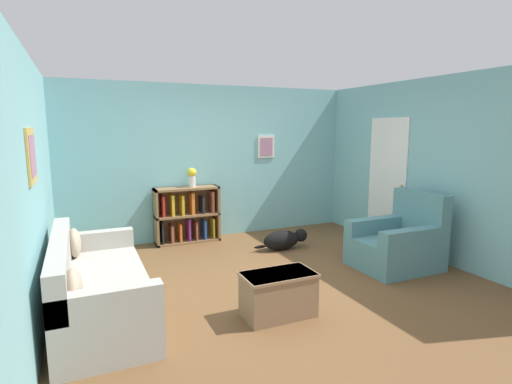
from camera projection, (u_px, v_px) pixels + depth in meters
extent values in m
plane|color=brown|center=(269.00, 278.00, 5.07)|extent=(14.00, 14.00, 0.00)
cube|color=#7AB7BC|center=(212.00, 162.00, 6.89)|extent=(5.60, 0.10, 2.60)
cube|color=silver|center=(266.00, 147.00, 7.20)|extent=(0.32, 0.02, 0.40)
cube|color=#A37089|center=(266.00, 147.00, 7.19)|extent=(0.24, 0.01, 0.32)
cube|color=#7AB7BC|center=(31.00, 190.00, 3.84)|extent=(0.10, 5.00, 2.60)
cube|color=gold|center=(31.00, 156.00, 3.45)|extent=(0.02, 0.56, 0.48)
cube|color=#A37089|center=(33.00, 156.00, 3.45)|extent=(0.01, 0.44, 0.36)
cube|color=#7AB7BC|center=(424.00, 168.00, 5.89)|extent=(0.10, 5.00, 2.60)
cube|color=white|center=(387.00, 181.00, 6.54)|extent=(0.02, 0.84, 2.05)
sphere|color=tan|center=(401.00, 185.00, 6.22)|extent=(0.05, 0.05, 0.05)
cube|color=#ADA89E|center=(102.00, 296.00, 4.01)|extent=(0.86, 2.05, 0.44)
cube|color=#ADA89E|center=(60.00, 260.00, 3.80)|extent=(0.16, 2.05, 0.40)
cube|color=#ADA89E|center=(107.00, 302.00, 3.10)|extent=(0.86, 0.16, 0.22)
cube|color=#ADA89E|center=(96.00, 240.00, 4.81)|extent=(0.86, 0.16, 0.22)
ellipsoid|color=tan|center=(74.00, 289.00, 3.20)|extent=(0.14, 0.34, 0.34)
ellipsoid|color=tan|center=(74.00, 243.00, 4.50)|extent=(0.14, 0.33, 0.33)
cube|color=olive|center=(156.00, 218.00, 6.40)|extent=(0.04, 0.32, 0.92)
cube|color=olive|center=(216.00, 212.00, 6.81)|extent=(0.04, 0.32, 0.92)
cube|color=olive|center=(185.00, 213.00, 6.74)|extent=(1.06, 0.02, 0.92)
cube|color=olive|center=(188.00, 241.00, 6.68)|extent=(1.06, 0.32, 0.04)
cube|color=olive|center=(187.00, 215.00, 6.60)|extent=(1.06, 0.32, 0.04)
cube|color=olive|center=(186.00, 188.00, 6.53)|extent=(1.06, 0.32, 0.04)
cube|color=black|center=(162.00, 233.00, 6.46)|extent=(0.03, 0.24, 0.38)
cube|color=#B22823|center=(162.00, 206.00, 6.40)|extent=(0.04, 0.24, 0.34)
cube|color=brown|center=(171.00, 234.00, 6.53)|extent=(0.04, 0.24, 0.30)
cube|color=gold|center=(172.00, 205.00, 6.46)|extent=(0.04, 0.24, 0.34)
cube|color=orange|center=(180.00, 233.00, 6.59)|extent=(0.03, 0.24, 0.31)
cube|color=gold|center=(182.00, 205.00, 6.53)|extent=(0.04, 0.24, 0.32)
cube|color=#7A2D84|center=(188.00, 230.00, 6.64)|extent=(0.03, 0.24, 0.39)
cube|color=orange|center=(192.00, 203.00, 6.60)|extent=(0.05, 0.24, 0.35)
cube|color=brown|center=(195.00, 231.00, 6.69)|extent=(0.03, 0.24, 0.32)
cube|color=black|center=(202.00, 204.00, 6.67)|extent=(0.03, 0.24, 0.29)
cube|color=#234C9E|center=(204.00, 229.00, 6.75)|extent=(0.03, 0.24, 0.34)
cube|color=brown|center=(211.00, 201.00, 6.73)|extent=(0.04, 0.24, 0.36)
cube|color=gold|center=(212.00, 228.00, 6.81)|extent=(0.03, 0.24, 0.35)
cube|color=slate|center=(394.00, 253.00, 5.43)|extent=(1.05, 0.88, 0.40)
cube|color=slate|center=(420.00, 214.00, 5.53)|extent=(0.18, 0.88, 0.62)
cube|color=slate|center=(415.00, 237.00, 5.07)|extent=(1.05, 0.18, 0.22)
cube|color=slate|center=(378.00, 225.00, 5.70)|extent=(1.05, 0.18, 0.22)
cube|color=#846647|center=(278.00, 294.00, 4.03)|extent=(0.71, 0.40, 0.45)
cube|color=#8F6E4D|center=(278.00, 275.00, 3.99)|extent=(0.73, 0.43, 0.03)
ellipsoid|color=black|center=(281.00, 240.00, 6.23)|extent=(0.60, 0.27, 0.30)
sphere|color=black|center=(301.00, 235.00, 6.36)|extent=(0.21, 0.21, 0.21)
ellipsoid|color=black|center=(260.00, 247.00, 6.14)|extent=(0.20, 0.05, 0.05)
cylinder|color=silver|center=(192.00, 182.00, 6.56)|extent=(0.12, 0.12, 0.18)
sphere|color=yellow|center=(192.00, 172.00, 6.53)|extent=(0.15, 0.15, 0.15)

